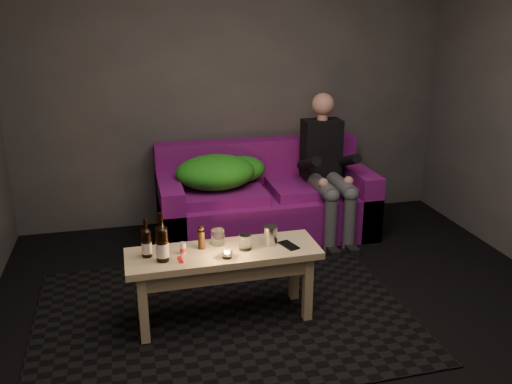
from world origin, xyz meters
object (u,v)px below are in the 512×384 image
(sofa, at_px, (264,202))
(steel_cup, at_px, (270,235))
(coffee_table, at_px, (224,263))
(beer_bottle_a, at_px, (146,243))
(person, at_px, (327,165))
(beer_bottle_b, at_px, (162,243))

(sofa, xyz_separation_m, steel_cup, (-0.30, -1.32, 0.27))
(coffee_table, distance_m, beer_bottle_a, 0.50)
(person, bearing_deg, steel_cup, -125.00)
(sofa, height_order, coffee_table, sofa)
(steel_cup, bearing_deg, sofa, 77.20)
(beer_bottle_b, relative_size, steel_cup, 2.51)
(coffee_table, height_order, beer_bottle_a, beer_bottle_a)
(beer_bottle_b, bearing_deg, person, 39.62)
(sofa, relative_size, person, 1.50)
(beer_bottle_b, height_order, steel_cup, beer_bottle_b)
(sofa, xyz_separation_m, beer_bottle_a, (-1.08, -1.32, 0.30))
(person, height_order, steel_cup, person)
(sofa, xyz_separation_m, beer_bottle_b, (-0.99, -1.41, 0.32))
(person, distance_m, steel_cup, 1.43)
(person, distance_m, coffee_table, 1.66)
(beer_bottle_a, relative_size, beer_bottle_b, 0.80)
(beer_bottle_a, relative_size, steel_cup, 2.01)
(beer_bottle_a, bearing_deg, coffee_table, -3.12)
(sofa, height_order, person, person)
(coffee_table, relative_size, steel_cup, 9.95)
(beer_bottle_a, xyz_separation_m, steel_cup, (0.78, -0.00, -0.03))
(sofa, bearing_deg, person, -16.32)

